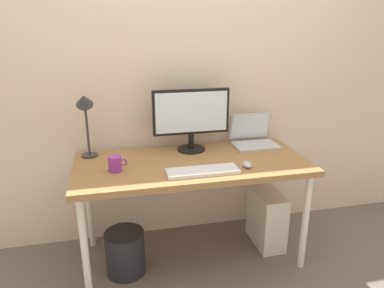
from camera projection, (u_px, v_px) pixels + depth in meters
The scene contains 11 objects.
ground_plane at pixel (192, 255), 2.58m from camera, with size 6.00×6.00×0.00m, color #665B51.
back_wall at pixel (179, 67), 2.55m from camera, with size 4.40×0.04×2.60m, color beige.
desk at pixel (192, 170), 2.37m from camera, with size 1.53×0.70×0.73m.
monitor at pixel (191, 116), 2.48m from camera, with size 0.54×0.20×0.44m.
laptop at pixel (253, 137), 2.66m from camera, with size 0.32×0.27×0.23m.
desk_lamp at pixel (85, 110), 2.31m from camera, with size 0.11×0.16×0.46m.
keyboard at pixel (203, 171), 2.16m from camera, with size 0.44×0.14×0.02m, color silver.
mouse at pixel (247, 165), 2.25m from camera, with size 0.06×0.09×0.03m, color #B2B2B7.
coffee_mug at pixel (115, 164), 2.18m from camera, with size 0.12×0.08×0.10m.
computer_tower at pixel (266, 218), 2.67m from camera, with size 0.18×0.36×0.42m, color silver.
wastebasket at pixel (125, 252), 2.36m from camera, with size 0.26×0.26×0.30m, color #232328.
Camera 1 is at (-0.49, -2.14, 1.58)m, focal length 33.29 mm.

